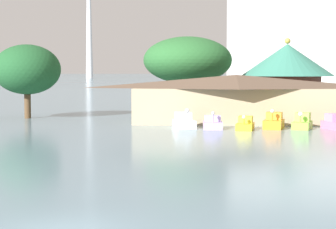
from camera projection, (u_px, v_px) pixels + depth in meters
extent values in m
cube|color=white|center=(184.00, 124.00, 51.63)|extent=(2.20, 2.85, 0.72)
cube|color=white|center=(183.00, 116.00, 51.88)|extent=(1.58, 1.46, 0.68)
cylinder|color=white|center=(187.00, 117.00, 50.61)|extent=(0.14, 0.14, 0.69)
sphere|color=white|center=(187.00, 111.00, 50.57)|extent=(0.39, 0.39, 0.39)
cube|color=#B299D8|center=(213.00, 125.00, 50.98)|extent=(1.67, 2.36, 0.65)
cube|color=#C8ADF0|center=(213.00, 118.00, 51.23)|extent=(1.40, 1.07, 0.51)
cylinder|color=#B299D8|center=(213.00, 119.00, 50.00)|extent=(0.14, 0.14, 0.65)
sphere|color=white|center=(213.00, 113.00, 49.96)|extent=(0.30, 0.30, 0.30)
cube|color=yellow|center=(245.00, 127.00, 50.16)|extent=(1.81, 2.68, 0.57)
cube|color=yellow|center=(246.00, 119.00, 50.41)|extent=(1.35, 1.31, 0.59)
cylinder|color=yellow|center=(244.00, 121.00, 49.16)|extent=(0.14, 0.14, 0.46)
sphere|color=white|center=(244.00, 117.00, 49.14)|extent=(0.29, 0.29, 0.29)
cube|color=orange|center=(274.00, 124.00, 51.23)|extent=(2.18, 3.02, 0.78)
cube|color=gold|center=(274.00, 116.00, 51.50)|extent=(1.59, 1.51, 0.65)
cylinder|color=orange|center=(272.00, 117.00, 50.14)|extent=(0.14, 0.14, 0.67)
sphere|color=white|center=(272.00, 111.00, 50.11)|extent=(0.32, 0.32, 0.32)
cube|color=#8CCC3F|center=(302.00, 125.00, 50.96)|extent=(2.20, 3.03, 0.66)
cube|color=#A0E24F|center=(303.00, 117.00, 51.22)|extent=(1.54, 1.54, 0.75)
cylinder|color=#8CCC3F|center=(300.00, 119.00, 49.90)|extent=(0.14, 0.14, 0.52)
sphere|color=white|center=(300.00, 114.00, 49.87)|extent=(0.38, 0.38, 0.38)
cube|color=pink|center=(336.00, 117.00, 50.92)|extent=(1.77, 1.68, 0.66)
cube|color=tan|center=(236.00, 106.00, 56.85)|extent=(19.59, 5.91, 3.37)
pyramid|color=brown|center=(236.00, 81.00, 56.67)|extent=(21.16, 6.79, 1.28)
cylinder|color=brown|center=(287.00, 94.00, 70.92)|extent=(7.98, 7.98, 4.40)
cone|color=#387F6B|center=(287.00, 60.00, 70.61)|extent=(11.15, 11.15, 3.84)
sphere|color=#B7993D|center=(288.00, 41.00, 70.44)|extent=(0.70, 0.70, 0.70)
cylinder|color=brown|center=(28.00, 106.00, 62.43)|extent=(0.68, 0.68, 2.54)
ellipsoid|color=#1E5128|center=(27.00, 69.00, 62.14)|extent=(7.10, 7.10, 5.27)
cylinder|color=brown|center=(188.00, 98.00, 69.74)|extent=(0.65, 0.65, 3.52)
ellipsoid|color=#28602D|center=(188.00, 60.00, 69.40)|extent=(10.44, 10.44, 5.54)
cube|color=silver|center=(292.00, 44.00, 118.34)|extent=(25.50, 14.93, 20.94)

